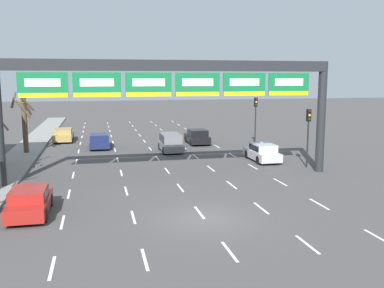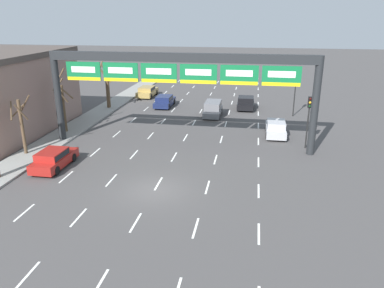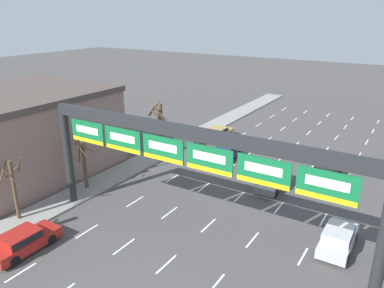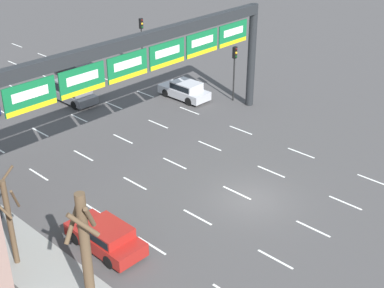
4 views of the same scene
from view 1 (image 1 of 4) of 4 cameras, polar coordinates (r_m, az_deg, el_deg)
ground_plane at (r=20.79m, az=1.64°, el=-9.95°), size 220.00×220.00×0.00m
lane_dashes at (r=33.61m, az=-4.03°, el=-2.68°), size 13.32×67.00×0.01m
sign_gantry at (r=27.92m, az=-2.58°, el=7.65°), size 22.00×0.70×7.82m
suv_grey at (r=38.98m, az=-2.88°, el=0.31°), size 1.83×4.26×1.67m
car_navy at (r=42.03m, az=-12.25°, el=0.46°), size 1.88×4.50×1.36m
car_gold at (r=47.49m, az=-16.79°, el=1.24°), size 1.97×4.74×1.37m
car_red at (r=22.54m, az=-20.84°, el=-7.07°), size 1.82×4.27×1.38m
car_black at (r=43.60m, az=0.71°, el=1.04°), size 1.96×4.06×1.49m
car_silver at (r=35.08m, az=9.36°, el=-1.02°), size 1.80×4.30×1.44m
traffic_light_near_gantry at (r=42.49m, az=8.49°, el=4.30°), size 0.30×0.35×4.79m
traffic_light_mid_block at (r=32.98m, az=15.27°, el=2.34°), size 0.30×0.35×4.39m
tree_bare_closest at (r=40.17m, az=-21.47°, el=3.12°), size 1.89×1.86×5.34m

